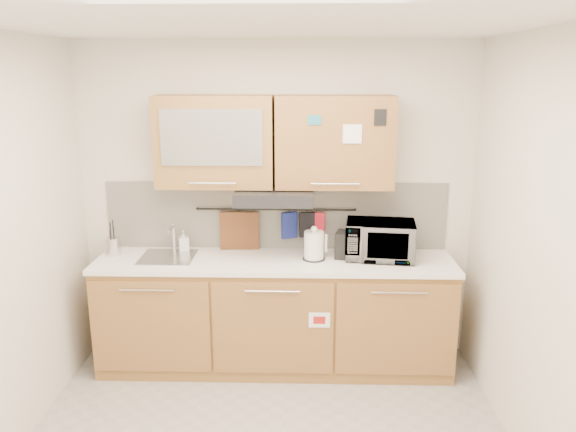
{
  "coord_description": "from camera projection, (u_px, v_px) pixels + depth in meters",
  "views": [
    {
      "loc": [
        0.22,
        -3.0,
        2.35
      ],
      "look_at": [
        0.11,
        1.05,
        1.31
      ],
      "focal_mm": 35.0,
      "sensor_mm": 36.0,
      "label": 1
    }
  ],
  "objects": [
    {
      "name": "wall_right",
      "position": [
        549.0,
        266.0,
        3.13
      ],
      "size": [
        0.0,
        3.0,
        3.0
      ],
      "primitive_type": "plane",
      "rotation": [
        1.57,
        0.0,
        -1.57
      ],
      "color": "silver",
      "rests_on": "ground"
    },
    {
      "name": "cutting_board",
      "position": [
        240.0,
        235.0,
        4.63
      ],
      "size": [
        0.32,
        0.04,
        0.4
      ],
      "primitive_type": "cube",
      "rotation": [
        0.0,
        0.0,
        0.05
      ],
      "color": "brown",
      "rests_on": "utensil_rail"
    },
    {
      "name": "utensil_rail",
      "position": [
        276.0,
        209.0,
        4.59
      ],
      "size": [
        1.3,
        0.02,
        0.02
      ],
      "primitive_type": "cylinder",
      "rotation": [
        0.0,
        1.57,
        0.0
      ],
      "color": "black",
      "rests_on": "backsplash"
    },
    {
      "name": "kettle",
      "position": [
        314.0,
        246.0,
        4.39
      ],
      "size": [
        0.21,
        0.2,
        0.27
      ],
      "rotation": [
        0.0,
        0.0,
        0.41
      ],
      "color": "silver",
      "rests_on": "countertop"
    },
    {
      "name": "pot_holder",
      "position": [
        316.0,
        223.0,
        4.59
      ],
      "size": [
        0.14,
        0.06,
        0.18
      ],
      "primitive_type": "cube",
      "rotation": [
        0.0,
        0.0,
        -0.25
      ],
      "color": "red",
      "rests_on": "utensil_rail"
    },
    {
      "name": "sink",
      "position": [
        168.0,
        257.0,
        4.46
      ],
      "size": [
        0.42,
        0.4,
        0.26
      ],
      "color": "silver",
      "rests_on": "countertop"
    },
    {
      "name": "base_cabinet",
      "position": [
        275.0,
        319.0,
        4.55
      ],
      "size": [
        2.8,
        0.64,
        0.88
      ],
      "color": "#A27639",
      "rests_on": "floor"
    },
    {
      "name": "utensil_crock",
      "position": [
        114.0,
        246.0,
        4.51
      ],
      "size": [
        0.15,
        0.15,
        0.29
      ],
      "rotation": [
        0.0,
        0.0,
        0.4
      ],
      "color": "silver",
      "rests_on": "countertop"
    },
    {
      "name": "countertop",
      "position": [
        275.0,
        262.0,
        4.42
      ],
      "size": [
        2.82,
        0.62,
        0.04
      ],
      "primitive_type": "cube",
      "color": "white",
      "rests_on": "base_cabinet"
    },
    {
      "name": "range_hood",
      "position": [
        274.0,
        196.0,
        4.35
      ],
      "size": [
        0.6,
        0.46,
        0.1
      ],
      "primitive_type": "cube",
      "color": "black",
      "rests_on": "upper_cabinets"
    },
    {
      "name": "soap_bottle",
      "position": [
        184.0,
        241.0,
        4.6
      ],
      "size": [
        0.1,
        0.1,
        0.17
      ],
      "primitive_type": "imported",
      "rotation": [
        0.0,
        0.0,
        0.32
      ],
      "color": "#999999",
      "rests_on": "countertop"
    },
    {
      "name": "upper_cabinets",
      "position": [
        274.0,
        142.0,
        4.32
      ],
      "size": [
        1.82,
        0.37,
        0.7
      ],
      "color": "#A27639",
      "rests_on": "wall_back"
    },
    {
      "name": "oven_mitt",
      "position": [
        289.0,
        225.0,
        4.6
      ],
      "size": [
        0.13,
        0.08,
        0.22
      ],
      "primitive_type": "cube",
      "rotation": [
        0.0,
        0.0,
        0.39
      ],
      "color": "navy",
      "rests_on": "utensil_rail"
    },
    {
      "name": "toaster",
      "position": [
        354.0,
        245.0,
        4.42
      ],
      "size": [
        0.31,
        0.23,
        0.21
      ],
      "rotation": [
        0.0,
        0.0,
        -0.25
      ],
      "color": "black",
      "rests_on": "countertop"
    },
    {
      "name": "wall_back",
      "position": [
        276.0,
        203.0,
        4.62
      ],
      "size": [
        3.2,
        0.0,
        3.2
      ],
      "primitive_type": "plane",
      "rotation": [
        1.57,
        0.0,
        0.0
      ],
      "color": "silver",
      "rests_on": "ground"
    },
    {
      "name": "backsplash",
      "position": [
        276.0,
        215.0,
        4.64
      ],
      "size": [
        2.8,
        0.02,
        0.56
      ],
      "primitive_type": "cube",
      "color": "silver",
      "rests_on": "countertop"
    },
    {
      "name": "microwave",
      "position": [
        380.0,
        240.0,
        4.41
      ],
      "size": [
        0.57,
        0.42,
        0.29
      ],
      "primitive_type": "imported",
      "rotation": [
        0.0,
        0.0,
        -0.12
      ],
      "color": "#999999",
      "rests_on": "countertop"
    },
    {
      "name": "dark_pouch",
      "position": [
        307.0,
        225.0,
        4.59
      ],
      "size": [
        0.14,
        0.06,
        0.21
      ],
      "primitive_type": "cube",
      "rotation": [
        0.0,
        0.0,
        0.17
      ],
      "color": "black",
      "rests_on": "utensil_rail"
    },
    {
      "name": "ceiling",
      "position": [
        261.0,
        21.0,
        2.85
      ],
      "size": [
        3.2,
        3.2,
        0.0
      ],
      "primitive_type": "plane",
      "rotation": [
        3.14,
        0.0,
        0.0
      ],
      "color": "white",
      "rests_on": "wall_back"
    }
  ]
}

